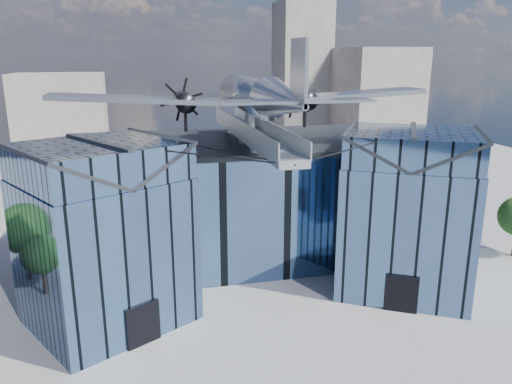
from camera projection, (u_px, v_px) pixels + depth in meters
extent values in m
plane|color=gray|center=(262.00, 295.00, 36.14)|extent=(120.00, 120.00, 0.00)
cube|color=#486994|center=(237.00, 198.00, 43.32)|extent=(28.00, 14.00, 9.50)
cube|color=#25282C|center=(237.00, 142.00, 42.00)|extent=(28.00, 14.00, 0.40)
cube|color=#486994|center=(106.00, 252.00, 31.59)|extent=(11.79, 11.43, 9.50)
cube|color=#486994|center=(98.00, 161.00, 30.04)|extent=(11.56, 11.20, 2.20)
cube|color=#25282C|center=(62.00, 167.00, 28.54)|extent=(7.98, 9.23, 2.40)
cube|color=#25282C|center=(132.00, 156.00, 31.53)|extent=(7.98, 9.23, 2.40)
cube|color=#25282C|center=(97.00, 142.00, 29.73)|extent=(4.30, 7.10, 0.18)
cube|color=black|center=(143.00, 324.00, 29.67)|extent=(2.03, 1.32, 2.60)
cube|color=black|center=(166.00, 235.00, 34.57)|extent=(0.34, 0.34, 9.50)
cube|color=#486994|center=(406.00, 226.00, 36.29)|extent=(11.79, 11.43, 9.50)
cube|color=#486994|center=(412.00, 147.00, 34.74)|extent=(11.56, 11.20, 2.20)
cube|color=#25282C|center=(379.00, 145.00, 35.36)|extent=(7.98, 9.23, 2.40)
cube|color=#25282C|center=(447.00, 149.00, 34.12)|extent=(7.98, 9.23, 2.40)
cube|color=#25282C|center=(414.00, 130.00, 34.44)|extent=(4.30, 7.10, 0.18)
cube|color=black|center=(401.00, 294.00, 33.46)|extent=(2.03, 1.32, 2.60)
cube|color=black|center=(343.00, 221.00, 37.53)|extent=(0.34, 0.34, 9.50)
cube|color=#9EA4AC|center=(251.00, 135.00, 36.48)|extent=(1.80, 21.00, 0.50)
cube|color=#9EA4AC|center=(239.00, 127.00, 36.10)|extent=(0.08, 21.00, 1.10)
cube|color=#9EA4AC|center=(263.00, 126.00, 36.50)|extent=(0.08, 21.00, 1.10)
cylinder|color=#9EA4AC|center=(228.00, 127.00, 45.56)|extent=(0.44, 0.44, 1.35)
cylinder|color=#9EA4AC|center=(242.00, 137.00, 39.94)|extent=(0.44, 0.44, 1.35)
cylinder|color=#9EA4AC|center=(253.00, 146.00, 36.19)|extent=(0.44, 0.44, 1.35)
cylinder|color=#9EA4AC|center=(250.00, 122.00, 36.69)|extent=(0.70, 0.70, 1.40)
cylinder|color=black|center=(190.00, 154.00, 28.19)|extent=(10.55, 6.08, 0.69)
cylinder|color=black|center=(362.00, 146.00, 30.54)|extent=(10.55, 6.08, 0.69)
cylinder|color=black|center=(215.00, 149.00, 34.07)|extent=(6.09, 17.04, 1.19)
cylinder|color=black|center=(299.00, 146.00, 35.42)|extent=(6.09, 17.04, 1.19)
cylinder|color=#A8AEB5|center=(250.00, 95.00, 36.18)|extent=(2.50, 11.00, 2.50)
sphere|color=#A8AEB5|center=(235.00, 90.00, 41.33)|extent=(2.50, 2.50, 2.50)
cube|color=black|center=(237.00, 82.00, 40.21)|extent=(1.60, 1.40, 0.50)
cone|color=#A8AEB5|center=(285.00, 101.00, 27.66)|extent=(2.50, 7.00, 2.50)
cube|color=#A8AEB5|center=(299.00, 73.00, 25.07)|extent=(0.18, 2.40, 3.40)
cube|color=#A8AEB5|center=(298.00, 101.00, 25.54)|extent=(8.00, 1.80, 0.14)
cube|color=#A8AEB5|center=(151.00, 100.00, 35.62)|extent=(14.00, 3.20, 1.08)
cylinder|color=black|center=(184.00, 102.00, 36.79)|extent=(1.44, 3.20, 1.44)
cone|color=black|center=(182.00, 100.00, 38.48)|extent=(0.70, 0.70, 0.70)
cube|color=black|center=(182.00, 100.00, 38.62)|extent=(1.05, 0.06, 3.33)
cube|color=black|center=(182.00, 100.00, 38.62)|extent=(2.53, 0.06, 2.53)
cube|color=black|center=(182.00, 100.00, 38.62)|extent=(3.33, 0.06, 1.05)
cylinder|color=black|center=(186.00, 119.00, 36.55)|extent=(0.24, 0.24, 1.75)
cube|color=#A8AEB5|center=(334.00, 96.00, 38.76)|extent=(14.00, 3.20, 1.08)
cylinder|color=black|center=(303.00, 99.00, 38.85)|extent=(1.44, 3.20, 1.44)
cone|color=black|center=(296.00, 97.00, 40.54)|extent=(0.70, 0.70, 0.70)
cube|color=black|center=(295.00, 97.00, 40.68)|extent=(1.05, 0.06, 3.33)
cube|color=black|center=(295.00, 97.00, 40.68)|extent=(2.53, 0.06, 2.53)
cube|color=black|center=(295.00, 97.00, 40.68)|extent=(3.33, 0.06, 1.05)
cylinder|color=black|center=(305.00, 116.00, 38.61)|extent=(0.24, 0.24, 1.75)
cube|color=gray|center=(374.00, 102.00, 85.93)|extent=(12.00, 14.00, 18.00)
cube|color=gray|center=(62.00, 117.00, 81.38)|extent=(14.00, 10.00, 14.00)
cube|color=gray|center=(301.00, 76.00, 92.01)|extent=(9.00, 9.00, 26.00)
cylinder|color=#332214|center=(421.00, 202.00, 54.53)|extent=(0.39, 0.39, 2.54)
sphere|color=#264C1A|center=(423.00, 182.00, 53.93)|extent=(3.72, 3.72, 3.32)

